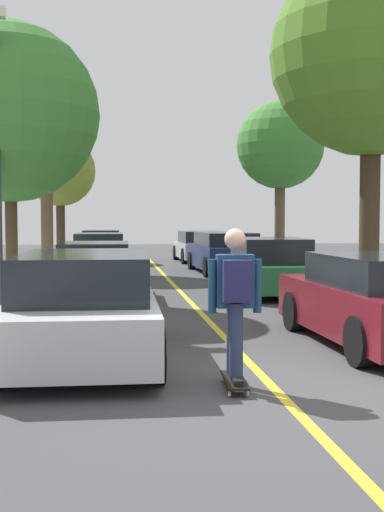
{
  "coord_description": "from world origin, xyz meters",
  "views": [
    {
      "loc": [
        -1.77,
        -6.93,
        1.85
      ],
      "look_at": [
        -0.13,
        6.1,
        1.09
      ],
      "focal_mm": 46.22,
      "sensor_mm": 36.0,
      "label": 1
    }
  ],
  "objects_px": {
    "parked_car_left_near": "(95,271)",
    "street_tree_right_near": "(280,146)",
    "parked_car_left_farthest": "(102,246)",
    "street_tree_left_nearest": "(10,113)",
    "parked_car_right_near": "(269,267)",
    "parked_car_right_far": "(224,252)",
    "street_tree_left_near": "(46,117)",
    "skateboard": "(235,380)",
    "street_tree_left_far": "(60,172)",
    "parked_car_right_nearest": "(379,301)",
    "parked_car_left_far": "(99,254)",
    "parked_car_right_farthest": "(201,247)",
    "skateboarder": "(235,295)",
    "parked_car_left_nearest": "(84,307)",
    "street_tree_right_nearest": "(372,55)"
  },
  "relations": [
    {
      "from": "parked_car_left_near",
      "to": "street_tree_right_near",
      "type": "xyz_separation_m",
      "value": [
        5.96,
        6.21,
        3.59
      ]
    },
    {
      "from": "parked_car_left_farthest",
      "to": "street_tree_left_nearest",
      "type": "bearing_deg",
      "value": -97.09
    },
    {
      "from": "parked_car_left_near",
      "to": "parked_car_right_near",
      "type": "relative_size",
      "value": 0.97
    },
    {
      "from": "parked_car_right_far",
      "to": "street_tree_left_near",
      "type": "height_order",
      "value": "street_tree_left_near"
    },
    {
      "from": "parked_car_left_near",
      "to": "skateboard",
      "type": "relative_size",
      "value": 4.81
    },
    {
      "from": "parked_car_left_farthest",
      "to": "street_tree_left_near",
      "type": "bearing_deg",
      "value": -106.52
    },
    {
      "from": "street_tree_left_far",
      "to": "parked_car_left_near",
      "type": "bearing_deg",
      "value": -82.81
    },
    {
      "from": "parked_car_right_nearest",
      "to": "street_tree_right_near",
      "type": "height_order",
      "value": "street_tree_right_near"
    },
    {
      "from": "parked_car_right_near",
      "to": "street_tree_right_near",
      "type": "bearing_deg",
      "value": 72.81
    },
    {
      "from": "parked_car_left_far",
      "to": "street_tree_left_far",
      "type": "height_order",
      "value": "street_tree_left_far"
    },
    {
      "from": "parked_car_right_near",
      "to": "skateboard",
      "type": "xyz_separation_m",
      "value": [
        -2.53,
        -8.72,
        -0.57
      ]
    },
    {
      "from": "parked_car_left_near",
      "to": "parked_car_right_farthest",
      "type": "height_order",
      "value": "parked_car_right_farthest"
    },
    {
      "from": "parked_car_right_far",
      "to": "parked_car_right_farthest",
      "type": "distance_m",
      "value": 5.83
    },
    {
      "from": "parked_car_left_far",
      "to": "street_tree_left_far",
      "type": "relative_size",
      "value": 0.85
    },
    {
      "from": "parked_car_left_farthest",
      "to": "skateboarder",
      "type": "relative_size",
      "value": 2.66
    },
    {
      "from": "street_tree_left_far",
      "to": "skateboarder",
      "type": "distance_m",
      "value": 22.6
    },
    {
      "from": "parked_car_left_farthest",
      "to": "parked_car_right_nearest",
      "type": "xyz_separation_m",
      "value": [
        4.21,
        -19.59,
        -0.0
      ]
    },
    {
      "from": "parked_car_left_farthest",
      "to": "parked_car_left_nearest",
      "type": "bearing_deg",
      "value": -90.0
    },
    {
      "from": "parked_car_right_far",
      "to": "parked_car_right_farthest",
      "type": "xyz_separation_m",
      "value": [
        0.0,
        5.82,
        -0.05
      ]
    },
    {
      "from": "parked_car_left_far",
      "to": "street_tree_left_far",
      "type": "distance_m",
      "value": 7.8
    },
    {
      "from": "street_tree_left_near",
      "to": "street_tree_left_far",
      "type": "relative_size",
      "value": 1.32
    },
    {
      "from": "street_tree_right_nearest",
      "to": "skateboarder",
      "type": "distance_m",
      "value": 9.15
    },
    {
      "from": "parked_car_right_farthest",
      "to": "street_tree_left_far",
      "type": "relative_size",
      "value": 0.78
    },
    {
      "from": "skateboard",
      "to": "parked_car_right_nearest",
      "type": "bearing_deg",
      "value": 40.03
    },
    {
      "from": "parked_car_right_farthest",
      "to": "street_tree_left_nearest",
      "type": "relative_size",
      "value": 0.71
    },
    {
      "from": "street_tree_right_near",
      "to": "street_tree_right_nearest",
      "type": "bearing_deg",
      "value": -90.0
    },
    {
      "from": "parked_car_right_farthest",
      "to": "skateboard",
      "type": "bearing_deg",
      "value": -96.92
    },
    {
      "from": "street_tree_left_near",
      "to": "street_tree_left_far",
      "type": "distance_m",
      "value": 6.47
    },
    {
      "from": "parked_car_right_far",
      "to": "street_tree_right_nearest",
      "type": "relative_size",
      "value": 0.64
    },
    {
      "from": "street_tree_left_nearest",
      "to": "skateboarder",
      "type": "distance_m",
      "value": 8.91
    },
    {
      "from": "parked_car_right_far",
      "to": "street_tree_left_far",
      "type": "height_order",
      "value": "street_tree_left_far"
    },
    {
      "from": "parked_car_left_farthest",
      "to": "parked_car_right_nearest",
      "type": "height_order",
      "value": "parked_car_left_farthest"
    },
    {
      "from": "parked_car_left_nearest",
      "to": "street_tree_right_nearest",
      "type": "bearing_deg",
      "value": 40.38
    },
    {
      "from": "parked_car_left_nearest",
      "to": "street_tree_right_nearest",
      "type": "xyz_separation_m",
      "value": [
        5.96,
        5.07,
        4.66
      ]
    },
    {
      "from": "street_tree_left_near",
      "to": "parked_car_right_near",
      "type": "bearing_deg",
      "value": -49.89
    },
    {
      "from": "street_tree_right_near",
      "to": "parked_car_right_farthest",
      "type": "bearing_deg",
      "value": 105.28
    },
    {
      "from": "skateboard",
      "to": "skateboarder",
      "type": "height_order",
      "value": "skateboarder"
    },
    {
      "from": "parked_car_left_farthest",
      "to": "street_tree_right_near",
      "type": "height_order",
      "value": "street_tree_right_near"
    },
    {
      "from": "skateboarder",
      "to": "street_tree_right_near",
      "type": "bearing_deg",
      "value": 73.47
    },
    {
      "from": "parked_car_right_farthest",
      "to": "street_tree_right_near",
      "type": "height_order",
      "value": "street_tree_right_near"
    },
    {
      "from": "street_tree_left_far",
      "to": "street_tree_right_nearest",
      "type": "relative_size",
      "value": 0.71
    },
    {
      "from": "parked_car_right_nearest",
      "to": "parked_car_right_farthest",
      "type": "distance_m",
      "value": 18.71
    },
    {
      "from": "street_tree_left_nearest",
      "to": "street_tree_left_far",
      "type": "distance_m",
      "value": 14.52
    },
    {
      "from": "street_tree_left_far",
      "to": "skateboarder",
      "type": "xyz_separation_m",
      "value": [
        3.43,
        -22.16,
        -2.83
      ]
    },
    {
      "from": "parked_car_left_near",
      "to": "parked_car_right_far",
      "type": "bearing_deg",
      "value": 58.31
    },
    {
      "from": "parked_car_left_near",
      "to": "street_tree_left_near",
      "type": "relative_size",
      "value": 0.59
    },
    {
      "from": "parked_car_left_near",
      "to": "parked_car_right_nearest",
      "type": "distance_m",
      "value": 7.38
    },
    {
      "from": "skateboarder",
      "to": "parked_car_left_far",
      "type": "bearing_deg",
      "value": 96.26
    },
    {
      "from": "parked_car_left_farthest",
      "to": "parked_car_right_nearest",
      "type": "bearing_deg",
      "value": -77.88
    },
    {
      "from": "parked_car_left_farthest",
      "to": "street_tree_left_nearest",
      "type": "distance_m",
      "value": 14.63
    }
  ]
}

